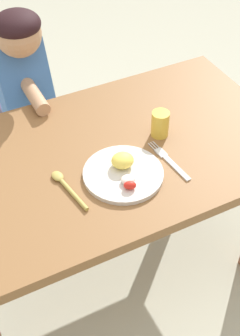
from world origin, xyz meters
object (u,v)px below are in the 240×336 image
plate (123,172)px  person (26,107)px  drinking_cup (161,125)px  spoon (66,186)px  fork (170,162)px

plate → person: person is taller
plate → drinking_cup: drinking_cup is taller
spoon → plate: bearing=-109.4°
spoon → drinking_cup: drinking_cup is taller
plate → fork: 0.17m
plate → person: 0.69m
plate → spoon: size_ratio=1.31×
fork → drinking_cup: 0.15m
plate → fork: size_ratio=1.20×
spoon → person: person is taller
spoon → drinking_cup: 0.40m
fork → drinking_cup: size_ratio=2.29×
person → drinking_cup: bearing=120.7°
plate → spoon: plate is taller
plate → fork: plate is taller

